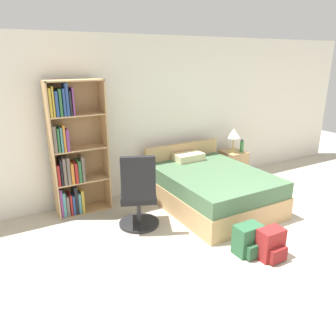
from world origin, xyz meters
name	(u,v)px	position (x,y,z in m)	size (l,w,h in m)	color
ground_plane	(304,291)	(0.00, 0.00, 0.00)	(14.00, 14.00, 0.00)	#BCB29E
wall_back	(156,117)	(0.00, 3.23, 1.30)	(9.00, 0.06, 2.60)	silver
bookshelf	(72,153)	(-1.52, 2.94, 0.94)	(0.80, 0.31, 1.97)	tan
bed	(210,188)	(0.39, 2.14, 0.30)	(1.45, 1.90, 0.83)	tan
office_chair	(139,197)	(-0.91, 2.02, 0.47)	(0.64, 0.70, 1.09)	#232326
nightstand	(233,165)	(1.48, 2.87, 0.28)	(0.41, 0.45, 0.56)	tan
table_lamp	(234,134)	(1.43, 2.84, 0.91)	(0.26, 0.26, 0.45)	tan
water_bottle	(242,146)	(1.58, 2.77, 0.68)	(0.07, 0.07, 0.24)	#3F8C4C
backpack_red	(271,245)	(0.13, 0.59, 0.18)	(0.31, 0.26, 0.37)	maroon
backpack_green	(249,240)	(-0.03, 0.80, 0.18)	(0.33, 0.28, 0.37)	#2D603D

